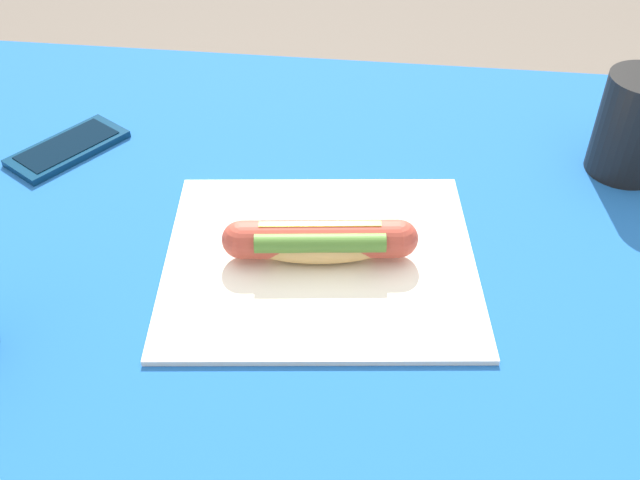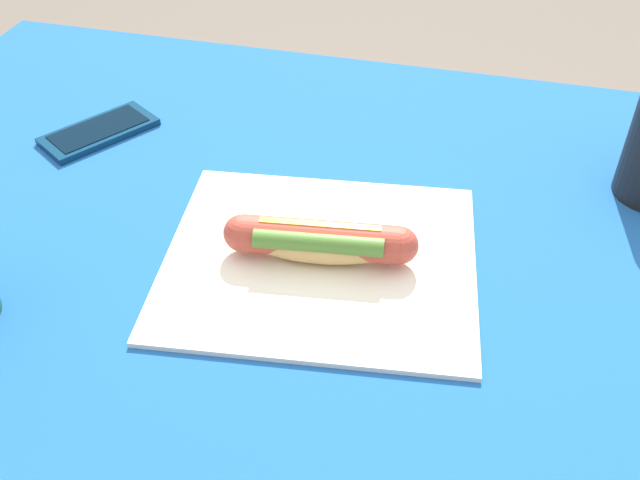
# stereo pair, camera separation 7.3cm
# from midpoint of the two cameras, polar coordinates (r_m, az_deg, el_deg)

# --- Properties ---
(dining_table) EXTENTS (1.25, 0.88, 0.77)m
(dining_table) POSITION_cam_midpoint_polar(r_m,az_deg,el_deg) (0.86, -3.51, -7.21)
(dining_table) COLOR brown
(dining_table) RESTS_ON ground
(paper_wrapper) EXTENTS (0.35, 0.32, 0.01)m
(paper_wrapper) POSITION_cam_midpoint_polar(r_m,az_deg,el_deg) (0.75, -2.79, -1.70)
(paper_wrapper) COLOR silver
(paper_wrapper) RESTS_ON dining_table
(hot_dog) EXTENTS (0.20, 0.07, 0.05)m
(hot_dog) POSITION_cam_midpoint_polar(r_m,az_deg,el_deg) (0.73, -2.86, -0.18)
(hot_dog) COLOR tan
(hot_dog) RESTS_ON paper_wrapper
(cell_phone) EXTENTS (0.14, 0.16, 0.01)m
(cell_phone) POSITION_cam_midpoint_polar(r_m,az_deg,el_deg) (0.98, -21.40, 6.73)
(cell_phone) COLOR #0A2D4C
(cell_phone) RESTS_ON dining_table
(drinking_cup) EXTENTS (0.09, 0.09, 0.12)m
(drinking_cup) POSITION_cam_midpoint_polar(r_m,az_deg,el_deg) (0.91, 21.61, 8.34)
(drinking_cup) COLOR black
(drinking_cup) RESTS_ON dining_table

